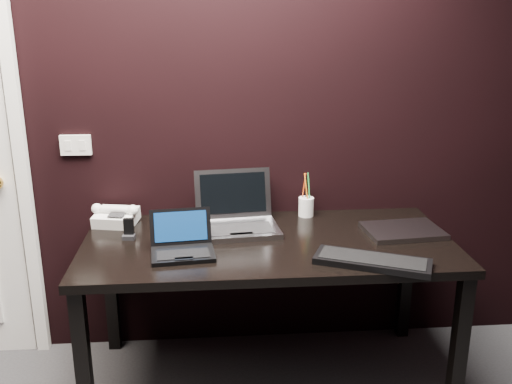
{
  "coord_description": "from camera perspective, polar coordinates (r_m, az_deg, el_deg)",
  "views": [
    {
      "loc": [
        0.05,
        -1.03,
        1.73
      ],
      "look_at": [
        0.24,
        1.35,
        0.99
      ],
      "focal_mm": 40.0,
      "sensor_mm": 36.0,
      "label": 1
    }
  ],
  "objects": [
    {
      "name": "wall_back",
      "position": [
        2.86,
        -5.56,
        8.48
      ],
      "size": [
        4.0,
        0.0,
        4.0
      ],
      "primitive_type": "plane",
      "rotation": [
        1.57,
        0.0,
        0.0
      ],
      "color": "black",
      "rests_on": "ground"
    },
    {
      "name": "desk_phone",
      "position": [
        2.9,
        -13.83,
        -2.37
      ],
      "size": [
        0.24,
        0.21,
        0.12
      ],
      "color": "white",
      "rests_on": "desk"
    },
    {
      "name": "pen_cup",
      "position": [
        2.95,
        5.03,
        -1.39
      ],
      "size": [
        0.09,
        0.09,
        0.23
      ],
      "color": "white",
      "rests_on": "desk"
    },
    {
      "name": "netbook",
      "position": [
        2.51,
        -7.38,
        -5.37
      ],
      "size": [
        0.29,
        0.27,
        0.17
      ],
      "color": "black",
      "rests_on": "desk"
    },
    {
      "name": "wall_switch",
      "position": [
        2.96,
        -17.58,
        4.49
      ],
      "size": [
        0.15,
        0.02,
        0.1
      ],
      "color": "silver",
      "rests_on": "wall_back"
    },
    {
      "name": "desk",
      "position": [
        2.67,
        1.22,
        -6.41
      ],
      "size": [
        1.7,
        0.8,
        0.74
      ],
      "color": "black",
      "rests_on": "ground"
    },
    {
      "name": "closed_laptop",
      "position": [
        2.81,
        14.47,
        -3.76
      ],
      "size": [
        0.38,
        0.29,
        0.02
      ],
      "color": "gray",
      "rests_on": "desk"
    },
    {
      "name": "ext_keyboard",
      "position": [
        2.44,
        11.56,
        -6.79
      ],
      "size": [
        0.5,
        0.34,
        0.03
      ],
      "color": "black",
      "rests_on": "desk"
    },
    {
      "name": "silver_laptop",
      "position": [
        2.76,
        -1.92,
        -2.73
      ],
      "size": [
        0.41,
        0.38,
        0.26
      ],
      "color": "#A4A4AA",
      "rests_on": "desk"
    },
    {
      "name": "mobile_phone",
      "position": [
        2.71,
        -12.6,
        -3.84
      ],
      "size": [
        0.06,
        0.05,
        0.1
      ],
      "color": "black",
      "rests_on": "desk"
    }
  ]
}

